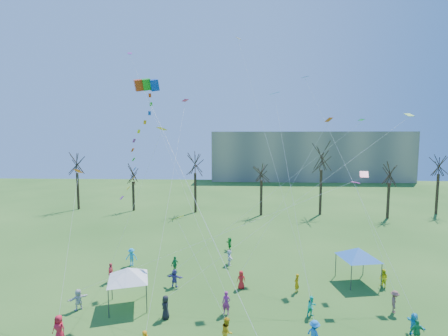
{
  "coord_description": "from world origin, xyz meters",
  "views": [
    {
      "loc": [
        0.06,
        -17.31,
        13.17
      ],
      "look_at": [
        -0.99,
        5.0,
        11.0
      ],
      "focal_mm": 25.0,
      "sensor_mm": 36.0,
      "label": 1
    }
  ],
  "objects_px": {
    "canopy_tent_blue": "(358,253)",
    "canopy_tent_white": "(128,273)",
    "big_box_kite": "(141,148)",
    "distant_building": "(308,156)"
  },
  "relations": [
    {
      "from": "big_box_kite",
      "to": "canopy_tent_blue",
      "type": "distance_m",
      "value": 21.18
    },
    {
      "from": "canopy_tent_white",
      "to": "canopy_tent_blue",
      "type": "relative_size",
      "value": 0.93
    },
    {
      "from": "big_box_kite",
      "to": "canopy_tent_blue",
      "type": "xyz_separation_m",
      "value": [
        18.2,
        4.93,
        -9.66
      ]
    },
    {
      "from": "big_box_kite",
      "to": "canopy_tent_blue",
      "type": "bearing_deg",
      "value": 15.15
    },
    {
      "from": "distant_building",
      "to": "canopy_tent_blue",
      "type": "bearing_deg",
      "value": -98.79
    },
    {
      "from": "big_box_kite",
      "to": "canopy_tent_white",
      "type": "height_order",
      "value": "big_box_kite"
    },
    {
      "from": "canopy_tent_white",
      "to": "canopy_tent_blue",
      "type": "height_order",
      "value": "canopy_tent_blue"
    },
    {
      "from": "distant_building",
      "to": "canopy_tent_white",
      "type": "xyz_separation_m",
      "value": [
        -30.52,
        -76.34,
        -4.86
      ]
    },
    {
      "from": "canopy_tent_blue",
      "to": "canopy_tent_white",
      "type": "bearing_deg",
      "value": -165.66
    },
    {
      "from": "distant_building",
      "to": "canopy_tent_blue",
      "type": "xyz_separation_m",
      "value": [
        -11.03,
        -71.36,
        -4.75
      ]
    }
  ]
}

